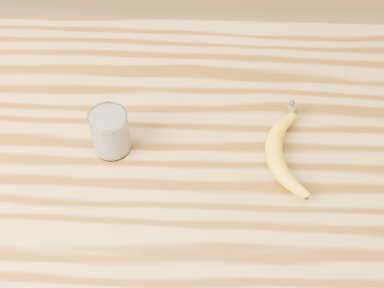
{
  "coord_description": "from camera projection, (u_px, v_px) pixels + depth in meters",
  "views": [
    {
      "loc": [
        -0.07,
        -0.69,
        1.79
      ],
      "look_at": [
        -0.09,
        -0.02,
        0.93
      ],
      "focal_mm": 50.0,
      "sensor_mm": 36.0,
      "label": 1
    }
  ],
  "objects": [
    {
      "name": "table",
      "position": [
        232.0,
        179.0,
        1.23
      ],
      "size": [
        1.2,
        0.8,
        0.9
      ],
      "color": "#A2783D",
      "rests_on": "ground"
    },
    {
      "name": "banana",
      "position": [
        273.0,
        154.0,
        1.09
      ],
      "size": [
        0.12,
        0.3,
        0.04
      ],
      "primitive_type": null,
      "rotation": [
        0.0,
        0.0,
        0.05
      ],
      "color": "#DBA609",
      "rests_on": "table"
    },
    {
      "name": "smoothie_glass",
      "position": [
        110.0,
        132.0,
        1.08
      ],
      "size": [
        0.08,
        0.08,
        0.1
      ],
      "color": "white",
      "rests_on": "table"
    }
  ]
}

